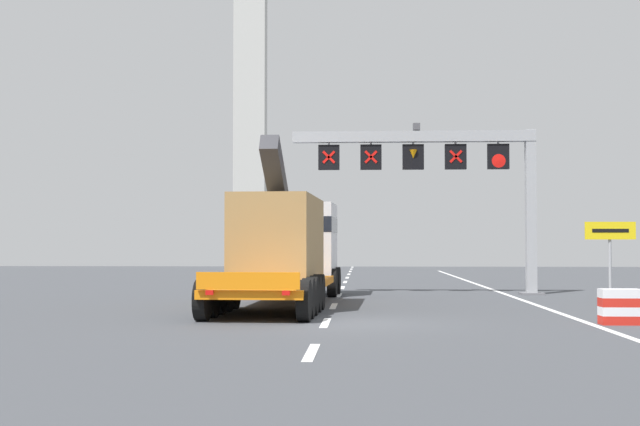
% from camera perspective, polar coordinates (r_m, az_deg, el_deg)
% --- Properties ---
extents(ground, '(112.00, 112.00, 0.00)m').
position_cam_1_polar(ground, '(22.04, 1.76, -7.38)').
color(ground, '#424449').
extents(lane_markings, '(0.20, 62.19, 0.01)m').
position_cam_1_polar(lane_markings, '(45.80, 1.70, -4.64)').
color(lane_markings, silver).
rests_on(lane_markings, ground).
extents(edge_line_right, '(0.20, 63.00, 0.01)m').
position_cam_1_polar(edge_line_right, '(34.49, 12.57, -5.42)').
color(edge_line_right, silver).
rests_on(edge_line_right, ground).
extents(overhead_lane_gantry, '(10.12, 0.90, 6.97)m').
position_cam_1_polar(overhead_lane_gantry, '(35.06, 8.36, 3.30)').
color(overhead_lane_gantry, '#9EA0A5').
rests_on(overhead_lane_gantry, ground).
extents(heavy_haul_truck_orange, '(3.50, 14.14, 5.30)m').
position_cam_1_polar(heavy_haul_truck_orange, '(29.75, -2.11, -2.18)').
color(heavy_haul_truck_orange, orange).
rests_on(heavy_haul_truck_orange, ground).
extents(exit_sign_yellow, '(1.66, 0.15, 2.77)m').
position_cam_1_polar(exit_sign_yellow, '(29.75, 18.86, -1.79)').
color(exit_sign_yellow, '#9EA0A5').
rests_on(exit_sign_yellow, ground).
extents(crash_barrier_striped, '(1.01, 0.51, 0.90)m').
position_cam_1_polar(crash_barrier_striped, '(22.87, 19.46, -5.94)').
color(crash_barrier_striped, red).
rests_on(crash_barrier_striped, ground).
extents(bridge_pylon_distant, '(9.00, 2.00, 41.74)m').
position_cam_1_polar(bridge_pylon_distant, '(78.28, -4.68, 12.12)').
color(bridge_pylon_distant, '#B7B7B2').
rests_on(bridge_pylon_distant, ground).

